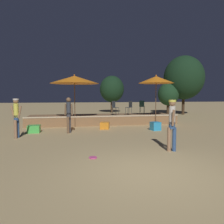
% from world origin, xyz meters
% --- Properties ---
extents(ground_plane, '(120.00, 120.00, 0.00)m').
position_xyz_m(ground_plane, '(0.00, 0.00, 0.00)').
color(ground_plane, tan).
extents(wooden_deck, '(9.82, 2.67, 0.65)m').
position_xyz_m(wooden_deck, '(0.37, 9.85, 0.29)').
color(wooden_deck, olive).
rests_on(wooden_deck, ground).
extents(patio_umbrella_0, '(2.93, 2.93, 3.18)m').
position_xyz_m(patio_umbrella_0, '(-1.53, 8.54, 2.87)').
color(patio_umbrella_0, brown).
rests_on(patio_umbrella_0, ground).
extents(patio_umbrella_1, '(2.30, 2.30, 3.25)m').
position_xyz_m(patio_umbrella_1, '(3.69, 8.48, 2.94)').
color(patio_umbrella_1, brown).
rests_on(patio_umbrella_1, ground).
extents(cube_seat_0, '(0.61, 0.61, 0.38)m').
position_xyz_m(cube_seat_0, '(-3.67, 6.82, 0.19)').
color(cube_seat_0, '#4CC651').
rests_on(cube_seat_0, ground).
extents(cube_seat_1, '(0.53, 0.53, 0.46)m').
position_xyz_m(cube_seat_1, '(2.77, 6.29, 0.23)').
color(cube_seat_1, '#2D9EDB').
rests_on(cube_seat_1, ground).
extents(cube_seat_2, '(0.62, 0.62, 0.40)m').
position_xyz_m(cube_seat_2, '(0.11, 7.29, 0.20)').
color(cube_seat_2, orange).
rests_on(cube_seat_2, ground).
extents(person_0, '(0.54, 0.29, 1.78)m').
position_xyz_m(person_0, '(-4.20, 5.44, 1.01)').
color(person_0, '#2D4C7F').
rests_on(person_0, ground).
extents(person_1, '(0.30, 0.57, 1.76)m').
position_xyz_m(person_1, '(1.52, 1.90, 1.00)').
color(person_1, '#2D4C7F').
rests_on(person_1, ground).
extents(person_2, '(0.46, 0.29, 1.81)m').
position_xyz_m(person_2, '(-1.90, 6.32, 1.00)').
color(person_2, brown).
rests_on(person_2, ground).
extents(bistro_chair_0, '(0.48, 0.48, 0.90)m').
position_xyz_m(bistro_chair_0, '(1.17, 9.57, 1.19)').
color(bistro_chair_0, '#2D3338').
rests_on(bistro_chair_0, wooden_deck).
extents(bistro_chair_1, '(0.47, 0.47, 0.90)m').
position_xyz_m(bistro_chair_1, '(3.41, 10.39, 1.19)').
color(bistro_chair_1, '#1E4C47').
rests_on(bistro_chair_1, wooden_deck).
extents(bistro_chair_2, '(0.44, 0.44, 0.90)m').
position_xyz_m(bistro_chair_2, '(2.25, 9.64, 1.19)').
color(bistro_chair_2, '#2D3338').
rests_on(bistro_chair_2, wooden_deck).
extents(frisbee_disc, '(0.25, 0.25, 0.03)m').
position_xyz_m(frisbee_disc, '(-1.22, 1.58, 0.02)').
color(frisbee_disc, '#E54C99').
rests_on(frisbee_disc, ground).
extents(background_tree_0, '(2.72, 2.72, 4.17)m').
position_xyz_m(background_tree_0, '(2.98, 19.41, 2.67)').
color(background_tree_0, '#3D2B1C').
rests_on(background_tree_0, ground).
extents(background_tree_1, '(4.00, 4.00, 5.93)m').
position_xyz_m(background_tree_1, '(9.60, 15.44, 3.73)').
color(background_tree_1, '#3D2B1C').
rests_on(background_tree_1, ground).
extents(background_tree_2, '(2.06, 2.06, 3.22)m').
position_xyz_m(background_tree_2, '(7.86, 15.28, 2.07)').
color(background_tree_2, '#3D2B1C').
rests_on(background_tree_2, ground).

